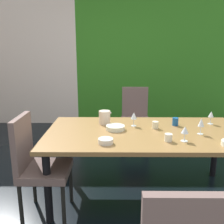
% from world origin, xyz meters
% --- Properties ---
extents(ground_plane, '(5.99, 5.49, 0.02)m').
position_xyz_m(ground_plane, '(0.00, 0.00, -0.01)').
color(ground_plane, black).
extents(back_panel_interior, '(2.48, 0.10, 2.82)m').
position_xyz_m(back_panel_interior, '(-1.75, 2.70, 1.41)').
color(back_panel_interior, silver).
rests_on(back_panel_interior, ground_plane).
extents(garden_window_panel, '(3.50, 0.10, 2.82)m').
position_xyz_m(garden_window_panel, '(1.24, 2.70, 1.41)').
color(garden_window_panel, '#327B20').
rests_on(garden_window_panel, ground_plane).
extents(dining_table, '(2.05, 1.09, 0.74)m').
position_xyz_m(dining_table, '(0.59, -0.10, 0.67)').
color(dining_table, olive).
rests_on(dining_table, ground_plane).
extents(chair_head_far, '(0.44, 0.45, 0.97)m').
position_xyz_m(chair_head_far, '(0.60, 1.32, 0.54)').
color(chair_head_far, '#6C5752').
rests_on(chair_head_far, ground_plane).
extents(chair_left_near, '(0.45, 0.44, 0.98)m').
position_xyz_m(chair_left_near, '(-0.46, -0.42, 0.54)').
color(chair_left_near, '#6C5752').
rests_on(chair_left_near, ground_plane).
extents(wine_glass_front, '(0.06, 0.06, 0.15)m').
position_xyz_m(wine_glass_front, '(1.35, 0.17, 0.84)').
color(wine_glass_front, silver).
rests_on(wine_glass_front, dining_table).
extents(wine_glass_south, '(0.07, 0.07, 0.14)m').
position_xyz_m(wine_glass_south, '(0.91, -0.38, 0.84)').
color(wine_glass_south, silver).
rests_on(wine_glass_south, dining_table).
extents(wine_glass_left, '(0.07, 0.07, 0.16)m').
position_xyz_m(wine_glass_left, '(0.48, 0.08, 0.85)').
color(wine_glass_left, silver).
rests_on(wine_glass_left, dining_table).
extents(wine_glass_north, '(0.06, 0.06, 0.16)m').
position_xyz_m(wine_glass_north, '(1.12, -0.18, 0.85)').
color(wine_glass_north, silver).
rests_on(wine_glass_north, dining_table).
extents(serving_bowl_near_window, '(0.20, 0.20, 0.05)m').
position_xyz_m(serving_bowl_near_window, '(0.27, -0.05, 0.76)').
color(serving_bowl_near_window, silver).
rests_on(serving_bowl_near_window, dining_table).
extents(serving_bowl_west, '(0.14, 0.14, 0.05)m').
position_xyz_m(serving_bowl_west, '(0.19, -0.45, 0.76)').
color(serving_bowl_west, silver).
rests_on(serving_bowl_west, dining_table).
extents(cup_right, '(0.07, 0.07, 0.09)m').
position_xyz_m(cup_right, '(0.94, 0.11, 0.78)').
color(cup_right, '#174D8A').
rests_on(cup_right, dining_table).
extents(cup_near_shelf, '(0.07, 0.07, 0.07)m').
position_xyz_m(cup_near_shelf, '(0.76, -0.38, 0.77)').
color(cup_near_shelf, silver).
rests_on(cup_near_shelf, dining_table).
extents(cup_corner, '(0.07, 0.07, 0.08)m').
position_xyz_m(cup_corner, '(0.70, -0.00, 0.77)').
color(cup_corner, beige).
rests_on(cup_corner, dining_table).
extents(pitcher_east, '(0.15, 0.13, 0.15)m').
position_xyz_m(pitcher_east, '(0.15, 0.16, 0.81)').
color(pitcher_east, beige).
rests_on(pitcher_east, dining_table).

